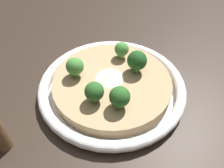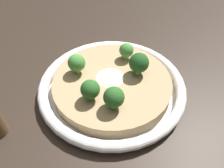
{
  "view_description": "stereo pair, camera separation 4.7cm",
  "coord_description": "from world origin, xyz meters",
  "px_view_note": "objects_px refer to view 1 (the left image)",
  "views": [
    {
      "loc": [
        0.24,
        0.22,
        0.35
      ],
      "look_at": [
        0.0,
        0.0,
        0.02
      ],
      "focal_mm": 35.0,
      "sensor_mm": 36.0,
      "label": 1
    },
    {
      "loc": [
        0.21,
        0.25,
        0.35
      ],
      "look_at": [
        0.0,
        0.0,
        0.02
      ],
      "focal_mm": 35.0,
      "sensor_mm": 36.0,
      "label": 2
    }
  ],
  "objects_px": {
    "risotto_bowl": "(112,85)",
    "broccoli_back_left": "(137,61)",
    "broccoli_front": "(75,67)",
    "broccoli_right": "(94,92)",
    "broccoli_back": "(120,97)",
    "broccoli_left": "(122,50)"
  },
  "relations": [
    {
      "from": "risotto_bowl",
      "to": "broccoli_back_left",
      "type": "relative_size",
      "value": 6.21
    },
    {
      "from": "broccoli_back_left",
      "to": "broccoli_front",
      "type": "xyz_separation_m",
      "value": [
        0.1,
        -0.08,
        -0.0
      ]
    },
    {
      "from": "risotto_bowl",
      "to": "broccoli_front",
      "type": "bearing_deg",
      "value": -56.17
    },
    {
      "from": "broccoli_right",
      "to": "broccoli_back",
      "type": "bearing_deg",
      "value": 116.08
    },
    {
      "from": "broccoli_back_left",
      "to": "broccoli_left",
      "type": "relative_size",
      "value": 1.29
    },
    {
      "from": "broccoli_back",
      "to": "broccoli_right",
      "type": "xyz_separation_m",
      "value": [
        0.02,
        -0.04,
        -0.0
      ]
    },
    {
      "from": "risotto_bowl",
      "to": "broccoli_right",
      "type": "relative_size",
      "value": 7.13
    },
    {
      "from": "broccoli_left",
      "to": "broccoli_right",
      "type": "height_order",
      "value": "broccoli_right"
    },
    {
      "from": "risotto_bowl",
      "to": "broccoli_left",
      "type": "relative_size",
      "value": 8.01
    },
    {
      "from": "broccoli_back",
      "to": "broccoli_right",
      "type": "distance_m",
      "value": 0.05
    },
    {
      "from": "broccoli_back",
      "to": "broccoli_left",
      "type": "height_order",
      "value": "broccoli_back"
    },
    {
      "from": "broccoli_back_left",
      "to": "broccoli_front",
      "type": "distance_m",
      "value": 0.13
    },
    {
      "from": "broccoli_right",
      "to": "broccoli_front",
      "type": "xyz_separation_m",
      "value": [
        -0.02,
        -0.08,
        0.0
      ]
    },
    {
      "from": "broccoli_front",
      "to": "broccoli_right",
      "type": "bearing_deg",
      "value": 75.01
    },
    {
      "from": "broccoli_left",
      "to": "broccoli_right",
      "type": "xyz_separation_m",
      "value": [
        0.13,
        0.05,
        0.0
      ]
    },
    {
      "from": "broccoli_back",
      "to": "broccoli_front",
      "type": "bearing_deg",
      "value": -90.08
    },
    {
      "from": "broccoli_back_left",
      "to": "broccoli_back",
      "type": "xyz_separation_m",
      "value": [
        0.1,
        0.04,
        -0.0
      ]
    },
    {
      "from": "broccoli_right",
      "to": "broccoli_back_left",
      "type": "bearing_deg",
      "value": 177.85
    },
    {
      "from": "risotto_bowl",
      "to": "broccoli_front",
      "type": "relative_size",
      "value": 7.03
    },
    {
      "from": "risotto_bowl",
      "to": "broccoli_back_left",
      "type": "height_order",
      "value": "broccoli_back_left"
    },
    {
      "from": "risotto_bowl",
      "to": "broccoli_back",
      "type": "xyz_separation_m",
      "value": [
        0.04,
        0.06,
        0.04
      ]
    },
    {
      "from": "risotto_bowl",
      "to": "broccoli_right",
      "type": "distance_m",
      "value": 0.08
    }
  ]
}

